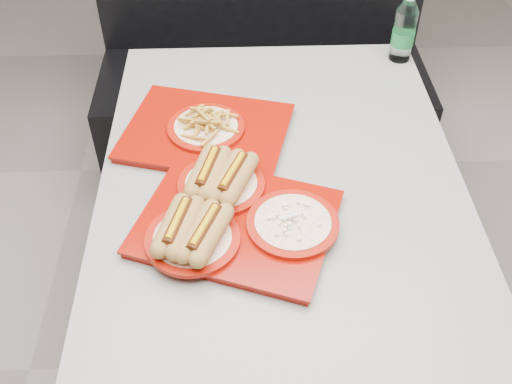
{
  "coord_description": "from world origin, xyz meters",
  "views": [
    {
      "loc": [
        -0.1,
        -1.01,
        1.76
      ],
      "look_at": [
        -0.07,
        -0.05,
        0.83
      ],
      "focal_mm": 42.0,
      "sensor_mm": 36.0,
      "label": 1
    }
  ],
  "objects_px": {
    "booth_bench": "(262,72)",
    "tray_far": "(206,129)",
    "water_bottle": "(404,31)",
    "diner_table": "(282,245)",
    "tray_near": "(229,214)"
  },
  "relations": [
    {
      "from": "booth_bench",
      "to": "tray_far",
      "type": "xyz_separation_m",
      "value": [
        -0.19,
        -0.85,
        0.37
      ]
    },
    {
      "from": "booth_bench",
      "to": "water_bottle",
      "type": "relative_size",
      "value": 6.16
    },
    {
      "from": "booth_bench",
      "to": "tray_far",
      "type": "bearing_deg",
      "value": -102.66
    },
    {
      "from": "water_bottle",
      "to": "booth_bench",
      "type": "bearing_deg",
      "value": 130.38
    },
    {
      "from": "diner_table",
      "to": "water_bottle",
      "type": "xyz_separation_m",
      "value": [
        0.41,
        0.62,
        0.26
      ]
    },
    {
      "from": "diner_table",
      "to": "booth_bench",
      "type": "distance_m",
      "value": 1.11
    },
    {
      "from": "water_bottle",
      "to": "tray_far",
      "type": "bearing_deg",
      "value": -148.31
    },
    {
      "from": "tray_far",
      "to": "water_bottle",
      "type": "bearing_deg",
      "value": 31.69
    },
    {
      "from": "booth_bench",
      "to": "tray_near",
      "type": "height_order",
      "value": "booth_bench"
    },
    {
      "from": "diner_table",
      "to": "tray_far",
      "type": "height_order",
      "value": "tray_far"
    },
    {
      "from": "diner_table",
      "to": "water_bottle",
      "type": "distance_m",
      "value": 0.78
    },
    {
      "from": "booth_bench",
      "to": "tray_far",
      "type": "height_order",
      "value": "booth_bench"
    },
    {
      "from": "booth_bench",
      "to": "water_bottle",
      "type": "bearing_deg",
      "value": -49.62
    },
    {
      "from": "booth_bench",
      "to": "tray_near",
      "type": "relative_size",
      "value": 2.61
    },
    {
      "from": "tray_far",
      "to": "diner_table",
      "type": "bearing_deg",
      "value": -52.42
    }
  ]
}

